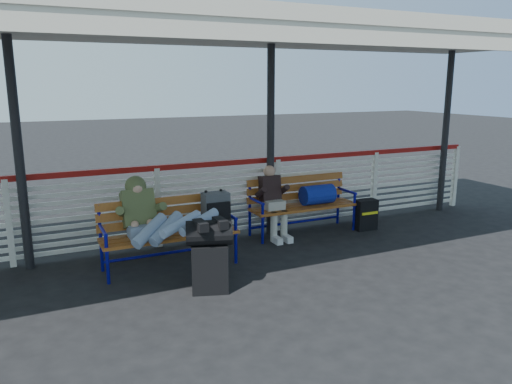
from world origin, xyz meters
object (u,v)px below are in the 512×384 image
traveler_man (164,222)px  bench_right (308,197)px  companion_person (273,201)px  bench_left (185,220)px  suitcase_side (366,215)px  luggage_stack (209,253)px

traveler_man → bench_right: bearing=19.2°
companion_person → traveler_man: bearing=-155.9°
bench_left → traveler_man: 0.52m
traveler_man → companion_person: traveler_man is taller
suitcase_side → bench_right: bearing=162.5°
bench_right → traveler_man: (-2.66, -0.92, 0.14)m
companion_person → suitcase_side: 1.66m
traveler_man → companion_person: 2.19m
companion_person → suitcase_side: size_ratio=2.22×
bench_left → traveler_man: size_ratio=1.10×
companion_person → bench_right: bearing=2.7°
bench_right → suitcase_side: 1.04m
bench_right → traveler_man: 2.82m
bench_left → bench_right: size_ratio=1.00×
luggage_stack → bench_right: 2.82m
luggage_stack → bench_left: bench_left is taller
bench_left → suitcase_side: bench_left is taller
luggage_stack → suitcase_side: bearing=39.6°
bench_right → suitcase_side: (0.94, -0.31, -0.33)m
luggage_stack → companion_person: (1.65, 1.58, 0.12)m
bench_right → suitcase_side: bench_right is taller
suitcase_side → bench_left: bearing=-174.3°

